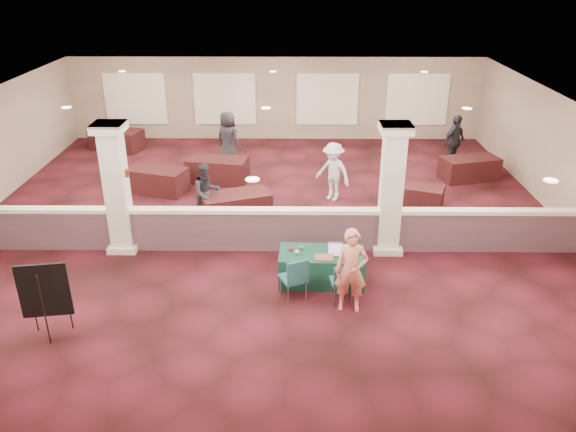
{
  "coord_description": "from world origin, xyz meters",
  "views": [
    {
      "loc": [
        0.69,
        -13.82,
        6.54
      ],
      "look_at": [
        0.57,
        -2.0,
        1.14
      ],
      "focal_mm": 35.0,
      "sensor_mm": 36.0,
      "label": 1
    }
  ],
  "objects_px": {
    "woman": "(351,271)",
    "far_table_back_center": "(218,170)",
    "conf_chair_main": "(343,280)",
    "attendee_d": "(228,139)",
    "attendee_c": "(454,142)",
    "attendee_b": "(333,172)",
    "conf_chair_side": "(295,276)",
    "far_table_front_right": "(414,196)",
    "far_table_front_left": "(156,180)",
    "attendee_a": "(207,193)",
    "near_table": "(321,267)",
    "far_table_back_right": "(469,168)",
    "far_table_back_left": "(117,140)",
    "far_table_front_center": "(236,206)",
    "easel_board": "(44,291)"
  },
  "relations": [
    {
      "from": "far_table_front_center",
      "to": "attendee_c",
      "type": "xyz_separation_m",
      "value": [
        7.03,
        4.3,
        0.55
      ]
    },
    {
      "from": "easel_board",
      "to": "far_table_front_right",
      "type": "height_order",
      "value": "easel_board"
    },
    {
      "from": "far_table_front_left",
      "to": "far_table_front_right",
      "type": "bearing_deg",
      "value": -8.01
    },
    {
      "from": "attendee_a",
      "to": "attendee_b",
      "type": "relative_size",
      "value": 0.93
    },
    {
      "from": "far_table_back_left",
      "to": "attendee_d",
      "type": "bearing_deg",
      "value": -21.31
    },
    {
      "from": "far_table_back_left",
      "to": "far_table_back_right",
      "type": "distance_m",
      "value": 12.75
    },
    {
      "from": "woman",
      "to": "attendee_b",
      "type": "bearing_deg",
      "value": 94.77
    },
    {
      "from": "easel_board",
      "to": "conf_chair_main",
      "type": "bearing_deg",
      "value": 3.14
    },
    {
      "from": "easel_board",
      "to": "far_table_back_right",
      "type": "relative_size",
      "value": 0.86
    },
    {
      "from": "woman",
      "to": "far_table_back_center",
      "type": "relative_size",
      "value": 0.95
    },
    {
      "from": "conf_chair_main",
      "to": "attendee_b",
      "type": "height_order",
      "value": "attendee_b"
    },
    {
      "from": "easel_board",
      "to": "conf_chair_side",
      "type": "bearing_deg",
      "value": 6.25
    },
    {
      "from": "attendee_c",
      "to": "attendee_a",
      "type": "bearing_deg",
      "value": 168.44
    },
    {
      "from": "near_table",
      "to": "far_table_front_right",
      "type": "distance_m",
      "value": 5.08
    },
    {
      "from": "far_table_back_center",
      "to": "near_table",
      "type": "bearing_deg",
      "value": -63.63
    },
    {
      "from": "woman",
      "to": "far_table_front_right",
      "type": "distance_m",
      "value": 5.8
    },
    {
      "from": "conf_chair_main",
      "to": "conf_chair_side",
      "type": "xyz_separation_m",
      "value": [
        -0.99,
        0.05,
        0.05
      ]
    },
    {
      "from": "conf_chair_side",
      "to": "attendee_c",
      "type": "distance_m",
      "value": 9.99
    },
    {
      "from": "far_table_back_left",
      "to": "attendee_d",
      "type": "distance_m",
      "value": 4.76
    },
    {
      "from": "near_table",
      "to": "far_table_front_center",
      "type": "relative_size",
      "value": 1.01
    },
    {
      "from": "attendee_a",
      "to": "attendee_c",
      "type": "height_order",
      "value": "attendee_c"
    },
    {
      "from": "far_table_back_center",
      "to": "conf_chair_side",
      "type": "bearing_deg",
      "value": -70.4
    },
    {
      "from": "conf_chair_main",
      "to": "far_table_front_center",
      "type": "relative_size",
      "value": 0.49
    },
    {
      "from": "conf_chair_main",
      "to": "attendee_d",
      "type": "relative_size",
      "value": 0.47
    },
    {
      "from": "attendee_b",
      "to": "far_table_front_center",
      "type": "bearing_deg",
      "value": -115.19
    },
    {
      "from": "attendee_d",
      "to": "far_table_front_right",
      "type": "bearing_deg",
      "value": -179.44
    },
    {
      "from": "far_table_back_center",
      "to": "conf_chair_main",
      "type": "bearing_deg",
      "value": -63.7
    },
    {
      "from": "easel_board",
      "to": "far_table_front_right",
      "type": "distance_m",
      "value": 10.23
    },
    {
      "from": "near_table",
      "to": "far_table_front_left",
      "type": "bearing_deg",
      "value": 134.83
    },
    {
      "from": "attendee_b",
      "to": "far_table_front_right",
      "type": "bearing_deg",
      "value": 24.27
    },
    {
      "from": "far_table_front_center",
      "to": "far_table_back_center",
      "type": "xyz_separation_m",
      "value": [
        -0.87,
        2.9,
        0.01
      ]
    },
    {
      "from": "far_table_back_right",
      "to": "attendee_b",
      "type": "xyz_separation_m",
      "value": [
        -4.56,
        -1.74,
        0.51
      ]
    },
    {
      "from": "far_table_front_center",
      "to": "far_table_front_right",
      "type": "xyz_separation_m",
      "value": [
        5.06,
        0.9,
        -0.04
      ]
    },
    {
      "from": "near_table",
      "to": "easel_board",
      "type": "relative_size",
      "value": 1.2
    },
    {
      "from": "far_table_front_right",
      "to": "attendee_a",
      "type": "distance_m",
      "value": 5.94
    },
    {
      "from": "near_table",
      "to": "far_table_back_right",
      "type": "distance_m",
      "value": 8.24
    },
    {
      "from": "far_table_back_left",
      "to": "far_table_back_center",
      "type": "relative_size",
      "value": 1.01
    },
    {
      "from": "far_table_back_right",
      "to": "attendee_b",
      "type": "distance_m",
      "value": 4.91
    },
    {
      "from": "attendee_d",
      "to": "far_table_back_right",
      "type": "bearing_deg",
      "value": -156.79
    },
    {
      "from": "far_table_back_left",
      "to": "woman",
      "type": "bearing_deg",
      "value": -53.53
    },
    {
      "from": "woman",
      "to": "attendee_d",
      "type": "height_order",
      "value": "attendee_d"
    },
    {
      "from": "woman",
      "to": "attendee_b",
      "type": "relative_size",
      "value": 1.02
    },
    {
      "from": "conf_chair_side",
      "to": "woman",
      "type": "xyz_separation_m",
      "value": [
        1.12,
        -0.3,
        0.31
      ]
    },
    {
      "from": "far_table_front_center",
      "to": "far_table_back_right",
      "type": "distance_m",
      "value": 7.96
    },
    {
      "from": "conf_chair_main",
      "to": "attendee_c",
      "type": "distance_m",
      "value": 9.54
    },
    {
      "from": "far_table_front_left",
      "to": "far_table_front_center",
      "type": "bearing_deg",
      "value": -36.83
    },
    {
      "from": "far_table_back_left",
      "to": "far_table_front_right",
      "type": "bearing_deg",
      "value": -27.59
    },
    {
      "from": "attendee_b",
      "to": "woman",
      "type": "bearing_deg",
      "value": -52.84
    },
    {
      "from": "attendee_c",
      "to": "attendee_d",
      "type": "distance_m",
      "value": 7.72
    },
    {
      "from": "conf_chair_main",
      "to": "near_table",
      "type": "bearing_deg",
      "value": 108.77
    }
  ]
}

